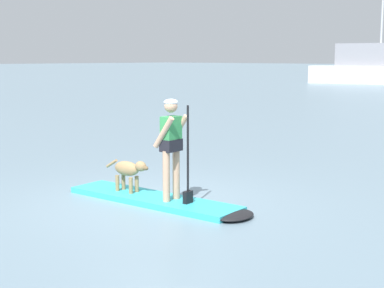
# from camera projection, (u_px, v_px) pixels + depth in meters

# --- Properties ---
(ground_plane) EXTENTS (400.00, 400.00, 0.00)m
(ground_plane) POSITION_uv_depth(u_px,v_px,m) (153.00, 202.00, 9.85)
(ground_plane) COLOR slate
(paddleboard) EXTENTS (3.66, 1.09, 0.10)m
(paddleboard) POSITION_uv_depth(u_px,v_px,m) (163.00, 201.00, 9.70)
(paddleboard) COLOR #33B2BF
(paddleboard) RESTS_ON ground_plane
(person_paddler) EXTENTS (0.63, 0.51, 1.70)m
(person_paddler) POSITION_uv_depth(u_px,v_px,m) (172.00, 142.00, 9.43)
(person_paddler) COLOR tan
(person_paddler) RESTS_ON paddleboard
(dog) EXTENTS (1.01, 0.27, 0.58)m
(dog) POSITION_uv_depth(u_px,v_px,m) (129.00, 170.00, 10.11)
(dog) COLOR #997A51
(dog) RESTS_ON paddleboard
(moored_boat_outer) EXTENTS (12.11, 5.29, 9.34)m
(moored_boat_outer) POSITION_uv_depth(u_px,v_px,m) (371.00, 69.00, 53.90)
(moored_boat_outer) COLOR silver
(moored_boat_outer) RESTS_ON ground_plane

